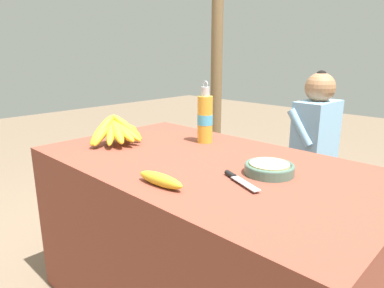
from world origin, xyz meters
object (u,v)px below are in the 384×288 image
at_px(serving_bowl, 269,168).
at_px(water_bottle, 205,118).
at_px(seated_vendor, 309,137).
at_px(knife, 236,178).
at_px(loose_banana_front, 160,180).
at_px(wooden_bench, 341,182).
at_px(banana_bunch_ripe, 117,130).
at_px(support_post_near, 217,41).

height_order(serving_bowl, water_bottle, water_bottle).
distance_m(serving_bowl, seated_vendor, 1.23).
height_order(serving_bowl, knife, serving_bowl).
distance_m(serving_bowl, knife, 0.15).
distance_m(serving_bowl, loose_banana_front, 0.42).
height_order(serving_bowl, wooden_bench, serving_bowl).
height_order(knife, seated_vendor, seated_vendor).
bearing_deg(seated_vendor, wooden_bench, -170.51).
distance_m(banana_bunch_ripe, support_post_near, 1.82).
bearing_deg(water_bottle, support_post_near, 128.12).
height_order(loose_banana_front, seated_vendor, seated_vendor).
distance_m(loose_banana_front, support_post_near, 2.29).
bearing_deg(loose_banana_front, support_post_near, 125.24).
distance_m(wooden_bench, support_post_near, 1.67).
bearing_deg(support_post_near, serving_bowl, -44.34).
relative_size(serving_bowl, loose_banana_front, 0.92).
xyz_separation_m(water_bottle, loose_banana_front, (0.29, -0.55, -0.10)).
relative_size(loose_banana_front, seated_vendor, 0.19).
distance_m(water_bottle, wooden_bench, 1.19).
bearing_deg(banana_bunch_ripe, knife, 0.62).
bearing_deg(banana_bunch_ripe, loose_banana_front, -20.37).
distance_m(water_bottle, seated_vendor, 1.02).
height_order(wooden_bench, support_post_near, support_post_near).
distance_m(loose_banana_front, knife, 0.27).
bearing_deg(banana_bunch_ripe, serving_bowl, 11.03).
xyz_separation_m(loose_banana_front, wooden_bench, (0.06, 1.55, -0.43)).
xyz_separation_m(banana_bunch_ripe, seated_vendor, (0.39, 1.31, -0.20)).
relative_size(banana_bunch_ripe, seated_vendor, 0.30).
bearing_deg(banana_bunch_ripe, seated_vendor, 73.27).
relative_size(wooden_bench, seated_vendor, 1.74).
xyz_separation_m(water_bottle, seated_vendor, (0.11, 0.98, -0.26)).
relative_size(serving_bowl, water_bottle, 0.60).
distance_m(loose_banana_front, wooden_bench, 1.61).
bearing_deg(serving_bowl, support_post_near, 135.66).
height_order(seated_vendor, support_post_near, support_post_near).
bearing_deg(knife, serving_bowl, 94.28).
xyz_separation_m(banana_bunch_ripe, support_post_near, (-0.72, 1.61, 0.47)).
height_order(serving_bowl, support_post_near, support_post_near).
relative_size(banana_bunch_ripe, water_bottle, 1.04).
xyz_separation_m(wooden_bench, seated_vendor, (-0.24, -0.03, 0.28)).
bearing_deg(serving_bowl, knife, -107.56).
relative_size(loose_banana_front, support_post_near, 0.08).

